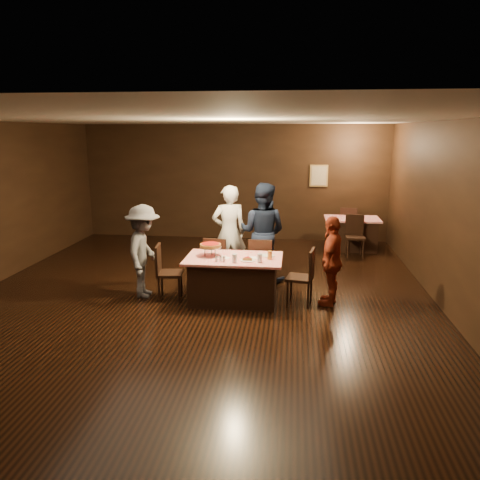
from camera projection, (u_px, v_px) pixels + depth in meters
name	position (u px, v px, depth m)	size (l,w,h in m)	color
room	(194.00, 175.00, 7.35)	(10.00, 10.04, 3.02)	black
main_table	(234.00, 279.00, 7.86)	(1.60, 1.00, 0.77)	red
back_table	(351.00, 234.00, 11.37)	(1.30, 0.90, 0.77)	red
chair_far_left	(218.00, 262.00, 8.61)	(0.42, 0.42, 0.95)	black
chair_far_right	(261.00, 263.00, 8.52)	(0.42, 0.42, 0.95)	black
chair_end_left	(170.00, 272.00, 7.96)	(0.42, 0.42, 0.95)	black
chair_end_right	(300.00, 277.00, 7.71)	(0.42, 0.42, 0.95)	black
chair_back_near	(355.00, 236.00, 10.67)	(0.42, 0.42, 0.95)	black
chair_back_far	(349.00, 225.00, 11.93)	(0.42, 0.42, 0.95)	black
diner_white_jacket	(229.00, 232.00, 9.01)	(0.67, 0.44, 1.83)	silver
diner_navy_hoodie	(262.00, 232.00, 8.90)	(0.92, 0.71, 1.88)	black
diner_grey_knit	(144.00, 251.00, 8.02)	(1.04, 0.60, 1.61)	#55555A
diner_red_shirt	(332.00, 261.00, 7.66)	(0.87, 0.36, 1.49)	maroon
pizza_stand	(210.00, 245.00, 7.82)	(0.38, 0.38, 0.22)	black
plate_with_slice	(248.00, 259.00, 7.56)	(0.25, 0.25, 0.06)	white
plate_empty	(267.00, 256.00, 7.85)	(0.25, 0.25, 0.01)	white
glass_front_left	(234.00, 258.00, 7.46)	(0.08, 0.08, 0.14)	silver
glass_front_right	(260.00, 258.00, 7.46)	(0.08, 0.08, 0.14)	silver
glass_amber	(270.00, 255.00, 7.64)	(0.08, 0.08, 0.14)	#BF7F26
condiments	(220.00, 259.00, 7.51)	(0.17, 0.10, 0.09)	silver
napkin_center	(252.00, 258.00, 7.74)	(0.16, 0.16, 0.01)	white
napkin_left	(224.00, 258.00, 7.74)	(0.16, 0.16, 0.01)	white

